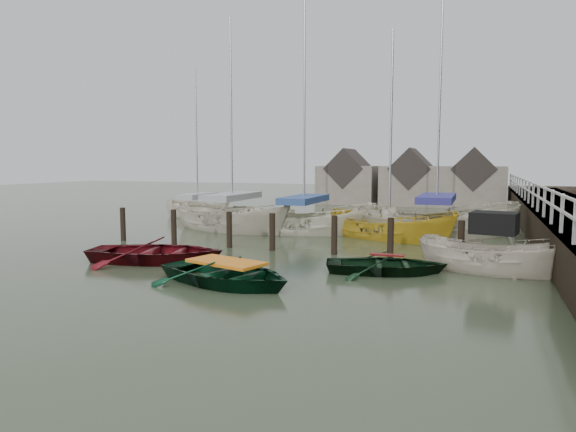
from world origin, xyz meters
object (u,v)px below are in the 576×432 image
at_px(rowboat_dkgreen, 387,273).
at_px(motorboat, 492,270).
at_px(rowboat_green, 227,284).
at_px(sailboat_e, 198,216).
at_px(sailboat_c, 389,238).
at_px(sailboat_b, 304,231).
at_px(rowboat_red, 157,262).
at_px(sailboat_a, 232,229).
at_px(sailboat_d, 436,234).

relative_size(rowboat_dkgreen, motorboat, 0.76).
bearing_deg(motorboat, rowboat_dkgreen, 121.83).
bearing_deg(rowboat_green, sailboat_e, 49.59).
bearing_deg(sailboat_c, sailboat_b, 109.03).
distance_m(rowboat_red, sailboat_a, 8.23).
relative_size(rowboat_red, motorboat, 0.95).
distance_m(rowboat_red, sailboat_b, 8.74).
distance_m(sailboat_c, sailboat_e, 12.98).
distance_m(sailboat_b, sailboat_e, 9.15).
bearing_deg(sailboat_d, rowboat_dkgreen, 160.47).
bearing_deg(rowboat_green, rowboat_dkgreen, -35.47).
height_order(rowboat_dkgreen, sailboat_d, sailboat_d).
height_order(rowboat_green, sailboat_a, sailboat_a).
relative_size(sailboat_b, sailboat_d, 0.95).
bearing_deg(sailboat_b, sailboat_d, -86.83).
height_order(motorboat, sailboat_e, sailboat_e).
relative_size(sailboat_a, sailboat_e, 1.17).
xyz_separation_m(rowboat_red, sailboat_c, (6.31, 8.10, 0.01)).
xyz_separation_m(rowboat_dkgreen, sailboat_c, (-1.14, 7.10, 0.01)).
bearing_deg(sailboat_e, sailboat_c, -87.55).
xyz_separation_m(rowboat_red, sailboat_d, (8.15, 9.70, 0.06)).
distance_m(rowboat_green, rowboat_dkgreen, 4.84).
xyz_separation_m(rowboat_green, sailboat_b, (-1.36, 10.43, 0.06)).
relative_size(sailboat_b, sailboat_c, 1.20).
bearing_deg(motorboat, rowboat_red, 112.44).
bearing_deg(sailboat_e, rowboat_dkgreen, -108.38).
distance_m(rowboat_green, sailboat_d, 12.53).
bearing_deg(sailboat_a, rowboat_dkgreen, -110.70).
xyz_separation_m(sailboat_a, sailboat_b, (3.59, 0.31, 0.00)).
height_order(motorboat, sailboat_b, sailboat_b).
bearing_deg(sailboat_b, rowboat_red, 155.97).
bearing_deg(rowboat_dkgreen, sailboat_a, 36.25).
relative_size(rowboat_dkgreen, sailboat_c, 0.36).
xyz_separation_m(rowboat_green, motorboat, (6.77, 4.12, 0.09)).
height_order(sailboat_b, sailboat_e, sailboat_b).
bearing_deg(rowboat_red, sailboat_b, -29.99).
relative_size(motorboat, sailboat_a, 0.41).
bearing_deg(sailboat_b, rowboat_dkgreen, -154.15).
bearing_deg(sailboat_e, rowboat_green, -124.24).
xyz_separation_m(sailboat_b, sailboat_e, (-8.16, 4.13, 0.00)).
xyz_separation_m(motorboat, sailboat_a, (-11.72, 6.00, -0.03)).
distance_m(sailboat_a, sailboat_e, 6.37).
distance_m(rowboat_red, sailboat_d, 12.67).
relative_size(rowboat_red, rowboat_dkgreen, 1.25).
distance_m(sailboat_c, sailboat_d, 2.44).
xyz_separation_m(rowboat_green, sailboat_c, (2.67, 10.09, 0.01)).
bearing_deg(sailboat_b, rowboat_green, 178.49).
distance_m(rowboat_green, sailboat_a, 11.27).
bearing_deg(rowboat_dkgreen, sailboat_b, 20.17).
relative_size(rowboat_red, rowboat_green, 1.08).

